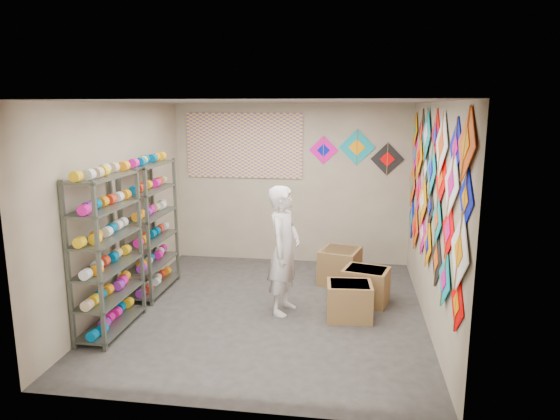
% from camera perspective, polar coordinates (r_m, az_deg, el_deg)
% --- Properties ---
extents(ground, '(4.50, 4.50, 0.00)m').
position_cam_1_polar(ground, '(6.74, -1.23, -11.39)').
color(ground, '#2E2B29').
extents(room_walls, '(4.50, 4.50, 4.50)m').
position_cam_1_polar(room_walls, '(6.28, -1.30, 2.56)').
color(room_walls, tan).
rests_on(room_walls, ground).
extents(shelf_rack_front, '(0.40, 1.10, 1.90)m').
position_cam_1_polar(shelf_rack_front, '(6.20, -19.14, -4.78)').
color(shelf_rack_front, '#4C5147').
rests_on(shelf_rack_front, ground).
extents(shelf_rack_back, '(0.40, 1.10, 1.90)m').
position_cam_1_polar(shelf_rack_back, '(7.34, -14.52, -2.02)').
color(shelf_rack_back, '#4C5147').
rests_on(shelf_rack_back, ground).
extents(string_spools, '(0.12, 2.36, 0.12)m').
position_cam_1_polar(string_spools, '(6.74, -16.68, -2.51)').
color(string_spools, '#EA139B').
rests_on(string_spools, ground).
extents(kite_wall_display, '(0.06, 4.35, 2.08)m').
position_cam_1_polar(kite_wall_display, '(6.29, 16.83, 2.30)').
color(kite_wall_display, '#F90001').
rests_on(kite_wall_display, room_walls).
extents(back_wall_kites, '(1.57, 0.02, 0.76)m').
position_cam_1_polar(back_wall_kites, '(8.38, 8.93, 6.56)').
color(back_wall_kites, '#F1069E').
rests_on(back_wall_kites, room_walls).
extents(poster, '(2.00, 0.01, 1.10)m').
position_cam_1_polar(poster, '(8.57, -4.13, 7.35)').
color(poster, '#7A4494').
rests_on(poster, room_walls).
extents(shopkeeper, '(0.79, 0.68, 1.67)m').
position_cam_1_polar(shopkeeper, '(6.42, 0.47, -4.62)').
color(shopkeeper, beige).
rests_on(shopkeeper, ground).
extents(carton_a, '(0.59, 0.51, 0.47)m').
position_cam_1_polar(carton_a, '(6.47, 7.91, -10.25)').
color(carton_a, brown).
rests_on(carton_a, ground).
extents(carton_b, '(0.69, 0.62, 0.48)m').
position_cam_1_polar(carton_b, '(7.01, 9.77, -8.51)').
color(carton_b, brown).
rests_on(carton_b, ground).
extents(carton_c, '(0.68, 0.72, 0.53)m').
position_cam_1_polar(carton_c, '(7.71, 6.86, -6.36)').
color(carton_c, brown).
rests_on(carton_c, ground).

